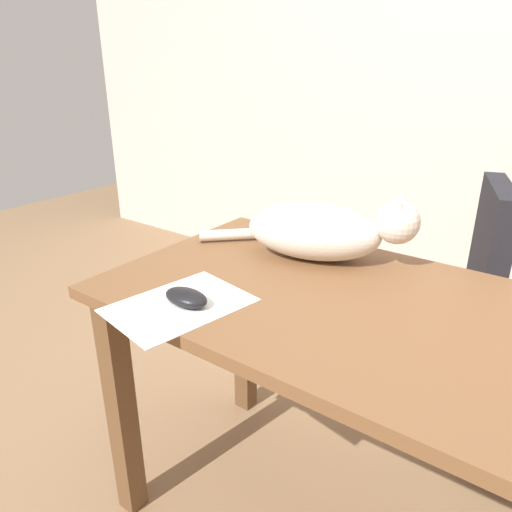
# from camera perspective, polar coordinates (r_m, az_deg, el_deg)

# --- Properties ---
(desk) EXTENTS (1.58, 0.67, 0.72)m
(desk) POSITION_cam_1_polar(r_m,az_deg,el_deg) (1.09, 21.45, -12.82)
(desk) COLOR brown
(desk) RESTS_ON ground_plane
(cat) EXTENTS (0.60, 0.27, 0.20)m
(cat) POSITION_cam_1_polar(r_m,az_deg,el_deg) (1.28, 7.88, 3.08)
(cat) COLOR silver
(cat) RESTS_ON desk
(computer_mouse) EXTENTS (0.11, 0.06, 0.04)m
(computer_mouse) POSITION_cam_1_polar(r_m,az_deg,el_deg) (1.06, -8.36, -4.93)
(computer_mouse) COLOR black
(computer_mouse) RESTS_ON desk
(paper_sheet) EXTENTS (0.26, 0.33, 0.00)m
(paper_sheet) POSITION_cam_1_polar(r_m,az_deg,el_deg) (1.06, -9.14, -5.81)
(paper_sheet) COLOR white
(paper_sheet) RESTS_ON desk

